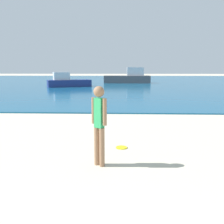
# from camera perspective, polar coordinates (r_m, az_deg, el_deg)

# --- Properties ---
(water) EXTENTS (160.00, 60.00, 0.06)m
(water) POSITION_cam_1_polar(r_m,az_deg,el_deg) (41.48, 2.02, 6.95)
(water) COLOR #14567F
(water) RESTS_ON ground
(person_standing) EXTENTS (0.33, 0.27, 1.71)m
(person_standing) POSITION_cam_1_polar(r_m,az_deg,el_deg) (5.32, -2.91, -2.10)
(person_standing) COLOR #936B4C
(person_standing) RESTS_ON ground
(frisbee) EXTENTS (0.30, 0.30, 0.03)m
(frisbee) POSITION_cam_1_polar(r_m,az_deg,el_deg) (6.73, 2.15, -7.98)
(frisbee) COLOR yellow
(frisbee) RESTS_ON ground
(boat_near) EXTENTS (4.95, 3.26, 1.61)m
(boat_near) POSITION_cam_1_polar(r_m,az_deg,el_deg) (28.69, -9.96, 6.73)
(boat_near) COLOR navy
(boat_near) RESTS_ON water
(boat_far) EXTENTS (6.39, 2.13, 2.16)m
(boat_far) POSITION_cam_1_polar(r_m,az_deg,el_deg) (35.66, 3.79, 7.73)
(boat_far) COLOR #4C4C51
(boat_far) RESTS_ON water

